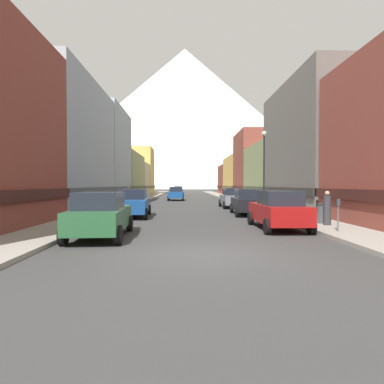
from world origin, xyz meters
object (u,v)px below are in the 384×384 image
Objects in this scene: car_right_1 at (248,202)px; pedestrian_2 at (327,209)px; streetlamp_right at (264,159)px; car_left_0 at (101,215)px; parking_meter_near at (338,210)px; car_driving_0 at (178,191)px; pedestrian_1 at (244,195)px; potted_plant_0 at (96,203)px; car_right_2 at (233,198)px; pedestrian_0 at (129,196)px; car_left_1 at (133,203)px; car_driving_1 at (176,194)px; trash_bin_right at (323,213)px; car_right_0 at (278,210)px.

pedestrian_2 is at bearing -69.92° from car_right_1.
pedestrian_2 is 0.28× the size of streetlamp_right.
car_left_0 is 9.56m from parking_meter_near.
car_driving_0 reaches higher than pedestrian_1.
car_left_0 is at bearing -74.00° from potted_plant_0.
pedestrian_1 is at bearing 88.77° from parking_meter_near.
car_right_2 is at bearing 64.85° from car_left_0.
potted_plant_0 is 0.17× the size of streetlamp_right.
potted_plant_0 is 9.92m from pedestrian_0.
car_left_1 is 2.93× the size of pedestrian_1.
car_driving_1 reaches higher than parking_meter_near.
car_driving_0 is at bearing 81.07° from pedestrian_0.
streetlamp_right reaches higher than potted_plant_0.
trash_bin_right is 20.53m from pedestrian_1.
streetlamp_right is at bearing -40.54° from pedestrian_0.
car_driving_1 is (0.00, -20.55, 0.00)m from car_driving_0.
car_left_0 is at bearing -92.48° from car_driving_0.
car_right_2 is 3.31× the size of parking_meter_near.
streetlamp_right is at bearing 92.14° from parking_meter_near.
car_right_1 is 6.56m from trash_bin_right.
car_right_1 is 41.71m from car_driving_0.
car_driving_0 is (-5.40, 48.43, 0.00)m from car_right_0.
car_left_0 is 25.81m from pedestrian_1.
car_driving_0 is 2.58× the size of pedestrian_0.
pedestrian_0 is at bearing 85.66° from potted_plant_0.
pedestrian_0 is 12.79m from pedestrian_1.
car_driving_1 is 3.31× the size of parking_meter_near.
potted_plant_0 is at bearing 106.00° from car_left_0.
car_driving_0 reaches higher than parking_meter_near.
pedestrian_0 reaches higher than car_left_0.
pedestrian_1 is at bearing 12.26° from pedestrian_0.
streetlamp_right reaches higher than parking_meter_near.
car_right_2 is 1.00× the size of car_driving_1.
pedestrian_2 is 9.15m from streetlamp_right.
car_left_1 is at bearing -161.58° from streetlamp_right.
potted_plant_0 is at bearing -136.43° from pedestrian_1.
pedestrian_0 reaches higher than pedestrian_1.
car_left_1 is 1.02× the size of car_right_2.
potted_plant_0 reaches higher than trash_bin_right.
car_driving_1 reaches higher than pedestrian_2.
car_left_1 is at bearing -79.31° from pedestrian_0.
car_driving_1 is 2.72× the size of pedestrian_2.
pedestrian_1 is at bearing 80.40° from car_right_1.
car_right_2 is 11.91m from potted_plant_0.
pedestrian_2 reaches higher than pedestrian_1.
car_driving_0 is (-5.40, 41.36, 0.00)m from car_right_1.
trash_bin_right is at bearing 17.72° from car_left_0.
trash_bin_right is 0.17× the size of streetlamp_right.
car_right_0 is 7.07m from car_right_1.
car_driving_0 is 39.84m from potted_plant_0.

